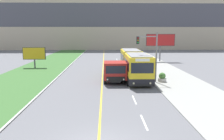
{
  "coord_description": "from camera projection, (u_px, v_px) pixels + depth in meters",
  "views": [
    {
      "loc": [
        0.36,
        -9.56,
        5.5
      ],
      "look_at": [
        1.1,
        14.26,
        1.4
      ],
      "focal_mm": 35.0,
      "sensor_mm": 36.0,
      "label": 1
    }
  ],
  "objects": [
    {
      "name": "lane_marking_centre",
      "position": [
        106.0,
        132.0,
        12.21
      ],
      "size": [
        2.88,
        140.0,
        0.01
      ],
      "color": "gold",
      "rests_on": "ground_plane"
    },
    {
      "name": "apartment_block_background",
      "position": [
        104.0,
        18.0,
        71.68
      ],
      "size": [
        80.0,
        8.04,
        20.66
      ],
      "color": "#BCAD93",
      "rests_on": "ground_plane"
    },
    {
      "name": "city_bus",
      "position": [
        134.0,
        64.0,
        27.35
      ],
      "size": [
        2.68,
        12.49,
        3.14
      ],
      "color": "yellow",
      "rests_on": "ground_plane"
    },
    {
      "name": "dump_truck",
      "position": [
        115.0,
        71.0,
        24.72
      ],
      "size": [
        2.53,
        6.86,
        2.35
      ],
      "color": "black",
      "rests_on": "ground_plane"
    },
    {
      "name": "traffic_light_mast",
      "position": [
        150.0,
        51.0,
        23.61
      ],
      "size": [
        2.28,
        0.32,
        5.48
      ],
      "color": "slate",
      "rests_on": "ground_plane"
    },
    {
      "name": "billboard_large",
      "position": [
        160.0,
        41.0,
        41.25
      ],
      "size": [
        5.47,
        0.24,
        5.24
      ],
      "color": "#59595B",
      "rests_on": "ground_plane"
    },
    {
      "name": "billboard_small",
      "position": [
        34.0,
        54.0,
        34.22
      ],
      "size": [
        3.53,
        0.24,
        3.25
      ],
      "color": "#59595B",
      "rests_on": "ground_plane"
    },
    {
      "name": "planter_round_near",
      "position": [
        162.0,
        78.0,
        24.38
      ],
      "size": [
        0.94,
        0.94,
        1.02
      ],
      "color": "#B7B2A8",
      "rests_on": "sidewalk_right"
    },
    {
      "name": "planter_round_second",
      "position": [
        151.0,
        70.0,
        29.25
      ],
      "size": [
        0.92,
        0.92,
        1.03
      ],
      "color": "#B7B2A8",
      "rests_on": "sidewalk_right"
    }
  ]
}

